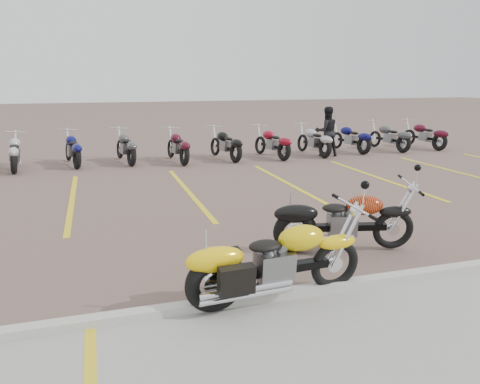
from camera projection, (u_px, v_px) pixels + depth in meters
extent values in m
plane|color=brown|center=(235.00, 246.00, 7.75)|extent=(100.00, 100.00, 0.00)
cube|color=#ADAAA3|center=(281.00, 295.00, 5.88)|extent=(60.00, 0.18, 0.12)
torus|color=black|center=(334.00, 266.00, 6.08)|extent=(0.69, 0.16, 0.69)
torus|color=black|center=(214.00, 285.00, 5.51)|extent=(0.74, 0.22, 0.73)
cube|color=black|center=(277.00, 270.00, 5.78)|extent=(1.38, 0.21, 0.11)
cube|color=slate|center=(273.00, 266.00, 5.75)|extent=(0.46, 0.34, 0.36)
ellipsoid|color=#DEBA0B|center=(299.00, 238.00, 5.79)|extent=(0.63, 0.38, 0.32)
ellipsoid|color=black|center=(263.00, 246.00, 5.63)|extent=(0.43, 0.30, 0.13)
torus|color=black|center=(392.00, 230.00, 7.53)|extent=(0.67, 0.27, 0.67)
torus|color=black|center=(295.00, 232.00, 7.43)|extent=(0.73, 0.33, 0.71)
cube|color=black|center=(344.00, 228.00, 7.46)|extent=(1.32, 0.43, 0.10)
cube|color=slate|center=(341.00, 224.00, 7.44)|extent=(0.49, 0.40, 0.35)
ellipsoid|color=black|center=(363.00, 205.00, 7.39)|extent=(0.65, 0.46, 0.31)
ellipsoid|color=black|center=(334.00, 208.00, 7.37)|extent=(0.45, 0.35, 0.12)
imported|color=black|center=(327.00, 131.00, 16.56)|extent=(0.91, 0.74, 1.74)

